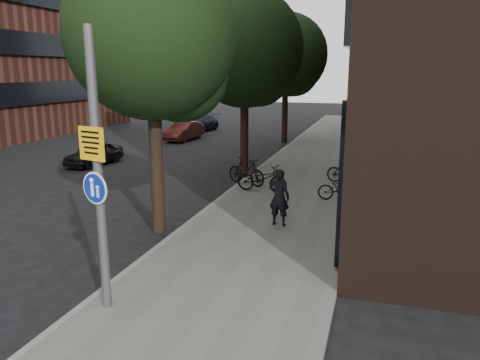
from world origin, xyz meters
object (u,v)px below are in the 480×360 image
at_px(pedestrian, 279,197).
at_px(parked_car_near, 94,153).
at_px(parked_bike_facade_near, 341,189).
at_px(signpost, 98,173).

relative_size(pedestrian, parked_car_near, 0.51).
xyz_separation_m(parked_bike_facade_near, parked_car_near, (-11.85, 3.51, 0.02)).
bearing_deg(parked_bike_facade_near, signpost, 153.90).
relative_size(parked_bike_facade_near, parked_car_near, 0.49).
bearing_deg(parked_car_near, pedestrian, -25.00).
distance_m(pedestrian, parked_bike_facade_near, 3.47).
relative_size(signpost, pedestrian, 3.08).
height_order(pedestrian, parked_bike_facade_near, pedestrian).
bearing_deg(parked_car_near, signpost, -48.00).
bearing_deg(signpost, pedestrian, 84.05).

